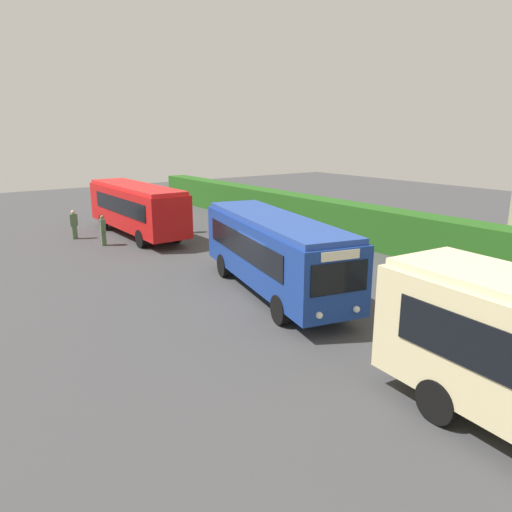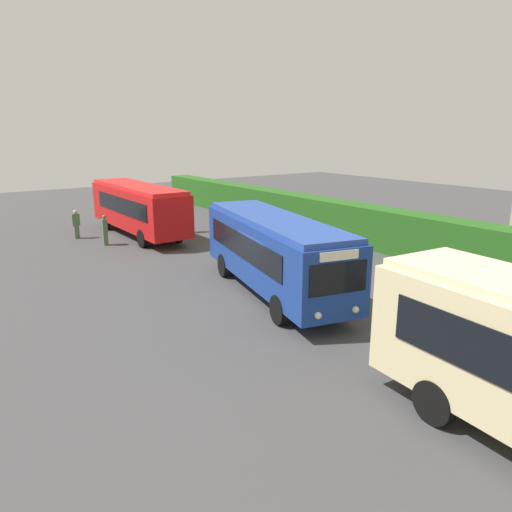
# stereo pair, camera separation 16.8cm
# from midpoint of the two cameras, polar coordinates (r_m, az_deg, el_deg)

# --- Properties ---
(ground_plane) EXTENTS (82.44, 82.44, 0.00)m
(ground_plane) POSITION_cam_midpoint_polar(r_m,az_deg,el_deg) (18.27, 0.86, -5.13)
(ground_plane) COLOR #424244
(bus_red) EXTENTS (9.83, 2.42, 3.08)m
(bus_red) POSITION_cam_midpoint_polar(r_m,az_deg,el_deg) (29.69, -13.69, 5.74)
(bus_red) COLOR red
(bus_red) RESTS_ON ground_plane
(bus_blue) EXTENTS (9.60, 4.46, 3.05)m
(bus_blue) POSITION_cam_midpoint_polar(r_m,az_deg,el_deg) (18.38, 2.41, 0.73)
(bus_blue) COLOR navy
(bus_blue) RESTS_ON ground_plane
(person_left) EXTENTS (0.31, 0.45, 1.70)m
(person_left) POSITION_cam_midpoint_polar(r_m,az_deg,el_deg) (30.14, -20.47, 3.64)
(person_left) COLOR #4C6B47
(person_left) RESTS_ON ground_plane
(person_center) EXTENTS (0.41, 0.53, 1.68)m
(person_center) POSITION_cam_midpoint_polar(r_m,az_deg,el_deg) (30.19, -7.85, 4.42)
(person_center) COLOR black
(person_center) RESTS_ON ground_plane
(person_right) EXTENTS (0.47, 0.32, 1.71)m
(person_right) POSITION_cam_midpoint_polar(r_m,az_deg,el_deg) (27.83, -17.39, 3.05)
(person_right) COLOR #4C6B47
(person_right) RESTS_ON ground_plane
(hedge_row) EXTENTS (53.22, 1.60, 2.19)m
(hedge_row) POSITION_cam_midpoint_polar(r_m,az_deg,el_deg) (24.99, 19.67, 2.06)
(hedge_row) COLOR #265C1B
(hedge_row) RESTS_ON ground_plane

